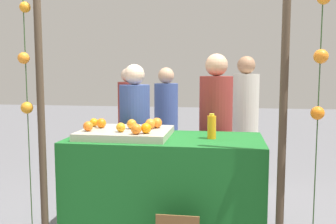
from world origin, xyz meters
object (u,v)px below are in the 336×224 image
object	(u,v)px
vendor_right	(215,142)
vendor_left	(135,145)
orange_0	(121,127)
orange_1	(101,123)
juice_bottle	(212,127)
stall_counter	(165,190)

from	to	relation	value
vendor_right	vendor_left	bearing A→B (deg)	-177.57
orange_0	vendor_left	world-z (taller)	vendor_left
orange_1	juice_bottle	size ratio (longest dim) A/B	0.41
orange_0	orange_1	xyz separation A→B (m)	(-0.23, 0.19, 0.00)
orange_1	vendor_right	size ratio (longest dim) A/B	0.05
vendor_left	vendor_right	distance (m)	0.83
stall_counter	juice_bottle	world-z (taller)	juice_bottle
vendor_left	vendor_right	xyz separation A→B (m)	(0.82, 0.03, 0.05)
juice_bottle	vendor_right	xyz separation A→B (m)	(0.02, 0.66, -0.25)
orange_0	orange_1	distance (m)	0.29
vendor_left	vendor_right	world-z (taller)	vendor_right
stall_counter	orange_1	bearing A→B (deg)	175.52
stall_counter	orange_0	xyz separation A→B (m)	(-0.35, -0.14, 0.56)
orange_1	juice_bottle	bearing A→B (deg)	-2.45
juice_bottle	orange_0	bearing A→B (deg)	-168.97
vendor_left	orange_0	bearing A→B (deg)	-84.87
stall_counter	orange_1	world-z (taller)	orange_1
juice_bottle	vendor_right	world-z (taller)	vendor_right
orange_0	juice_bottle	distance (m)	0.75
orange_1	juice_bottle	world-z (taller)	juice_bottle
orange_0	orange_1	bearing A→B (deg)	140.96
stall_counter	vendor_right	xyz separation A→B (m)	(0.41, 0.67, 0.31)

